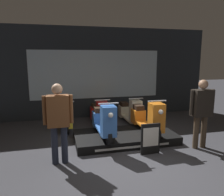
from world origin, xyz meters
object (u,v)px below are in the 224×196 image
Objects in this scene: scooter_backrow_2 at (130,112)px; person_left_browsing at (58,117)px; scooter_display_right at (147,118)px; price_sign_board at (150,139)px; scooter_backrow_1 at (99,114)px; scooter_display_left at (103,121)px; person_right_browsing at (202,108)px; scooter_backrow_0 at (66,116)px.

scooter_backrow_2 is 3.28m from person_left_browsing.
scooter_display_right reaches higher than price_sign_board.
person_left_browsing is (-1.24, -2.29, 0.59)m from scooter_backrow_1.
scooter_display_right is at bearing 0.00° from scooter_display_left.
scooter_display_left is 2.34× the size of price_sign_board.
person_right_browsing reaches higher than scooter_display_right.
scooter_display_right is at bearing 19.91° from person_left_browsing.
person_left_browsing is (-2.26, -2.29, 0.59)m from scooter_backrow_2.
scooter_backrow_2 is 2.36m from price_sign_board.
scooter_backrow_2 is 1.01× the size of person_left_browsing.
scooter_display_left is 1.51m from scooter_backrow_1.
person_left_browsing is at bearing -134.64° from scooter_backrow_2.
scooter_backrow_0 is 2.05m from scooter_backrow_2.
scooter_display_right is at bearing 72.37° from price_sign_board.
scooter_backrow_1 reaches higher than price_sign_board.
scooter_backrow_0 is at bearing 120.20° from scooter_display_left.
scooter_backrow_0 is 2.92m from price_sign_board.
scooter_backrow_1 is 2.67m from person_left_browsing.
person_right_browsing is (0.99, -2.29, 0.60)m from scooter_backrow_2.
scooter_backrow_2 is at bearing 88.89° from scooter_display_right.
scooter_backrow_0 is (-0.86, 1.48, -0.21)m from scooter_display_left.
person_right_browsing is at bearing -66.75° from scooter_backrow_2.
price_sign_board is at bearing -72.84° from scooter_backrow_1.
scooter_backrow_0 is at bearing 180.00° from scooter_backrow_1.
scooter_display_right reaches higher than scooter_backrow_2.
scooter_display_right is 1.36m from person_right_browsing.
person_right_browsing is at bearing -48.75° from scooter_backrow_1.
price_sign_board is (-0.30, -2.34, -0.02)m from scooter_backrow_2.
person_right_browsing is (1.01, -0.81, 0.40)m from scooter_display_right.
person_right_browsing is (2.01, -2.29, 0.60)m from scooter_backrow_1.
scooter_backrow_0 is at bearing 126.74° from price_sign_board.
scooter_backrow_0 and scooter_backrow_1 have the same top height.
person_left_browsing reaches higher than scooter_display_left.
person_right_browsing reaches higher than scooter_backrow_2.
scooter_display_left reaches higher than scooter_backrow_0.
scooter_backrow_1 is at bearing 131.25° from person_right_browsing.
person_left_browsing reaches higher than scooter_backrow_1.
scooter_display_left is 1.40m from person_left_browsing.
person_right_browsing is at bearing -20.43° from scooter_display_left.
scooter_display_right is (1.16, 0.00, 0.00)m from scooter_display_left.
scooter_display_right is 1.00× the size of scooter_backrow_2.
scooter_backrow_1 is 2.34× the size of price_sign_board.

